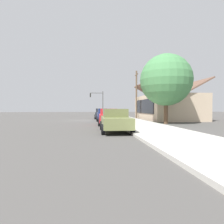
# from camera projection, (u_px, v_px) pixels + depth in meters

# --- Properties ---
(ground_plane) EXTENTS (120.00, 120.00, 0.00)m
(ground_plane) POSITION_uv_depth(u_px,v_px,m) (83.00, 120.00, 26.63)
(ground_plane) COLOR #4C4947
(sidewalk_curb) EXTENTS (60.00, 4.20, 0.16)m
(sidewalk_curb) POSITION_uv_depth(u_px,v_px,m) (124.00, 120.00, 27.23)
(sidewalk_curb) COLOR beige
(sidewalk_curb) RESTS_ON ground
(car_ivory) EXTENTS (4.47, 2.09, 1.59)m
(car_ivory) POSITION_uv_depth(u_px,v_px,m) (100.00, 113.00, 36.44)
(car_ivory) COLOR silver
(car_ivory) RESTS_ON ground
(car_charcoal) EXTENTS (4.75, 2.16, 1.59)m
(car_charcoal) POSITION_uv_depth(u_px,v_px,m) (101.00, 113.00, 30.71)
(car_charcoal) COLOR #2D3035
(car_charcoal) RESTS_ON ground
(car_navy) EXTENTS (4.33, 2.11, 1.59)m
(car_navy) POSITION_uv_depth(u_px,v_px,m) (104.00, 115.00, 25.49)
(car_navy) COLOR navy
(car_navy) RESTS_ON ground
(car_cherry) EXTENTS (4.78, 2.21, 1.59)m
(car_cherry) POSITION_uv_depth(u_px,v_px,m) (109.00, 116.00, 19.55)
(car_cherry) COLOR red
(car_cherry) RESTS_ON ground
(car_olive) EXTENTS (4.51, 2.12, 1.59)m
(car_olive) POSITION_uv_depth(u_px,v_px,m) (115.00, 120.00, 13.76)
(car_olive) COLOR olive
(car_olive) RESTS_ON ground
(storefront_building) EXTENTS (11.89, 7.04, 5.38)m
(storefront_building) POSITION_uv_depth(u_px,v_px,m) (167.00, 107.00, 28.70)
(storefront_building) COLOR #CCB293
(storefront_building) RESTS_ON ground
(shade_tree) EXTENTS (5.38, 5.38, 7.27)m
(shade_tree) POSITION_uv_depth(u_px,v_px,m) (166.00, 80.00, 20.67)
(shade_tree) COLOR brown
(shade_tree) RESTS_ON ground
(traffic_light_main) EXTENTS (0.37, 2.79, 5.20)m
(traffic_light_main) POSITION_uv_depth(u_px,v_px,m) (98.00, 99.00, 41.41)
(traffic_light_main) COLOR #383833
(traffic_light_main) RESTS_ON ground
(utility_pole_wooden) EXTENTS (1.80, 0.24, 7.50)m
(utility_pole_wooden) POSITION_uv_depth(u_px,v_px,m) (136.00, 94.00, 31.16)
(utility_pole_wooden) COLOR brown
(utility_pole_wooden) RESTS_ON ground
(fire_hydrant_red) EXTENTS (0.22, 0.22, 0.71)m
(fire_hydrant_red) POSITION_uv_depth(u_px,v_px,m) (126.00, 121.00, 17.79)
(fire_hydrant_red) COLOR red
(fire_hydrant_red) RESTS_ON sidewalk_curb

